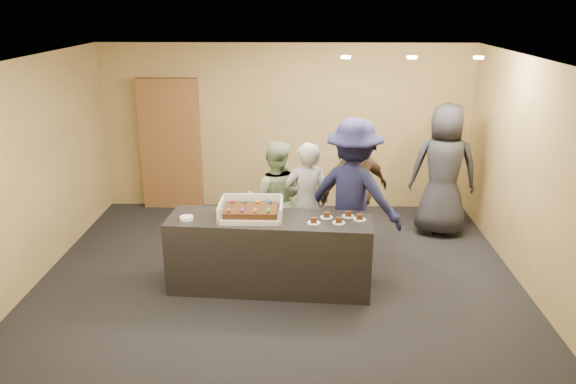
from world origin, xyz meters
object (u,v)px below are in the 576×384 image
Objects in this scene: cake_box at (251,213)px; serving_counter at (270,253)px; person_brown_extra at (355,191)px; person_server_grey at (306,203)px; plate_stack at (186,218)px; sheet_cake at (251,210)px; person_navy_man at (353,196)px; person_sage_man at (275,200)px; person_dark_suit at (444,170)px; storage_cabinet at (170,145)px.

serving_counter is at bearing -7.18° from cake_box.
person_server_grey is at bearing -6.33° from person_brown_extra.
serving_counter is 15.29× the size of plate_stack.
sheet_cake is 0.32× the size of person_navy_man.
serving_counter is 1.49× the size of person_sage_man.
person_dark_suit reaches higher than serving_counter.
person_dark_suit is (2.44, 1.77, 0.53)m from serving_counter.
person_brown_extra reaches higher than person_sage_man.
plate_stack is at bearing 19.49° from person_server_grey.
storage_cabinet is 1.23× the size of person_brown_extra.
person_brown_extra reaches higher than serving_counter.
person_dark_suit reaches higher than person_sage_man.
sheet_cake is at bearing -60.43° from storage_cabinet.
person_server_grey is 0.73m from person_brown_extra.
person_navy_man reaches higher than plate_stack.
person_server_grey reaches higher than person_sage_man.
serving_counter is at bearing 4.40° from plate_stack.
cake_box reaches higher than sheet_cake.
sheet_cake is 0.39× the size of person_sage_man.
person_dark_suit is at bearing -13.47° from storage_cabinet.
person_navy_man reaches higher than serving_counter.
person_server_grey reaches higher than sheet_cake.
person_dark_suit is (1.41, 1.18, -0.00)m from person_navy_man.
plate_stack is 0.08× the size of person_dark_suit.
serving_counter is at bearing 43.47° from person_dark_suit.
sheet_cake is 0.38× the size of person_server_grey.
person_sage_man is 0.82× the size of person_navy_man.
serving_counter is 3.27× the size of cake_box.
person_navy_man is at bearing 25.16° from sheet_cake.
person_dark_suit is at bearing 33.62° from sheet_cake.
person_sage_man is (1.81, -1.88, -0.27)m from storage_cabinet.
storage_cabinet is 2.63m from person_sage_man.
serving_counter is 1.22× the size of person_navy_man.
person_brown_extra is (0.66, 0.30, 0.06)m from person_server_grey.
serving_counter is 1.22× the size of person_dark_suit.
sheet_cake is (-0.00, -0.03, 0.05)m from cake_box.
person_sage_man reaches higher than sheet_cake.
cake_box is at bearing 40.79° from person_dark_suit.
person_navy_man is at bearing 151.78° from person_server_grey.
person_brown_extra is (2.89, -1.72, -0.20)m from storage_cabinet.
plate_stack is 0.10× the size of person_sage_man.
sheet_cake is at bearing 75.11° from person_sage_man.
person_navy_man reaches higher than person_sage_man.
storage_cabinet is 1.10× the size of person_dark_suit.
person_brown_extra is at bearing 38.95° from sheet_cake.
person_brown_extra is (2.06, 1.14, -0.04)m from plate_stack.
person_navy_man reaches higher than sheet_cake.
person_dark_suit reaches higher than person_server_grey.
sheet_cake is 0.76m from plate_stack.
person_navy_man is (1.24, 0.56, 0.04)m from cake_box.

